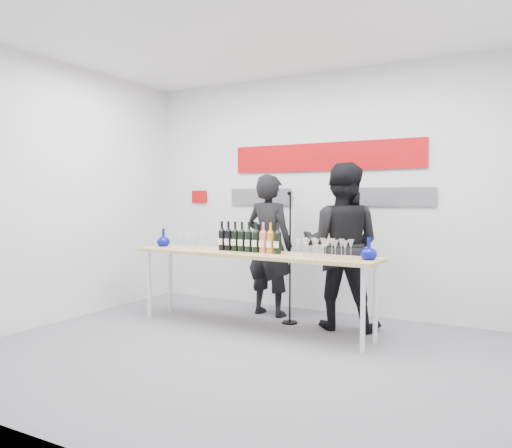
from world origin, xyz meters
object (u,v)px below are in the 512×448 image
Objects in this scene: presenter_left at (269,245)px; presenter_right at (341,246)px; tasting_table at (252,258)px; mic_stand at (290,283)px.

presenter_right reaches higher than presenter_left.
mic_stand reaches higher than tasting_table.
tasting_table is 0.72m from presenter_left.
tasting_table is at bearing 108.25° from presenter_left.
presenter_left reaches higher than mic_stand.
tasting_table is 1.56× the size of presenter_right.
presenter_left is 0.62m from mic_stand.
presenter_left is at bearing 104.14° from tasting_table.
presenter_right is (0.97, -0.15, 0.05)m from presenter_left.
tasting_table is 0.60m from mic_stand.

